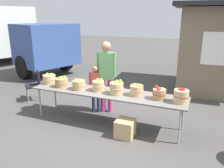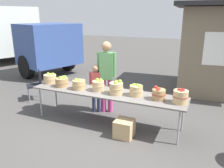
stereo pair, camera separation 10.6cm
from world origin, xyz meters
name	(u,v)px [view 1 (the left image)]	position (x,y,z in m)	size (l,w,h in m)	color
ground_plane	(107,123)	(0.00, 0.00, 0.00)	(40.00, 40.00, 0.00)	#474442
market_table	(107,93)	(0.00, 0.00, 0.72)	(3.50, 0.76, 0.75)	slate
apple_basket_green_0	(49,79)	(-1.59, 0.07, 0.86)	(0.33, 0.33, 0.26)	tan
apple_basket_green_1	(62,82)	(-1.15, -0.05, 0.86)	(0.32, 0.32, 0.25)	#A87F51
apple_basket_green_2	(79,84)	(-0.67, -0.06, 0.87)	(0.31, 0.31, 0.25)	tan
apple_basket_green_3	(99,85)	(-0.21, 0.02, 0.88)	(0.28, 0.28, 0.27)	tan
apple_basket_green_4	(117,88)	(0.25, -0.03, 0.89)	(0.31, 0.31, 0.31)	tan
apple_basket_green_5	(137,90)	(0.67, 0.05, 0.87)	(0.30, 0.30, 0.26)	tan
apple_basket_red_0	(159,93)	(1.15, 0.01, 0.87)	(0.29, 0.29, 0.27)	#A87F51
apple_basket_red_1	(181,96)	(1.58, -0.02, 0.89)	(0.30, 0.30, 0.31)	tan
vendor_adult	(106,72)	(-0.27, 0.59, 1.05)	(0.46, 0.32, 1.79)	#CC3F8C
child_customer	(96,85)	(-0.50, 0.45, 0.72)	(0.30, 0.24, 1.22)	#262D4C
box_truck	(7,33)	(-7.37, 4.36, 1.49)	(7.96, 4.76, 2.75)	silver
folding_chair	(35,83)	(-2.48, 0.54, 0.51)	(0.56, 0.56, 0.86)	black
produce_crate	(125,128)	(0.59, -0.42, 0.18)	(0.36, 0.36, 0.36)	tan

